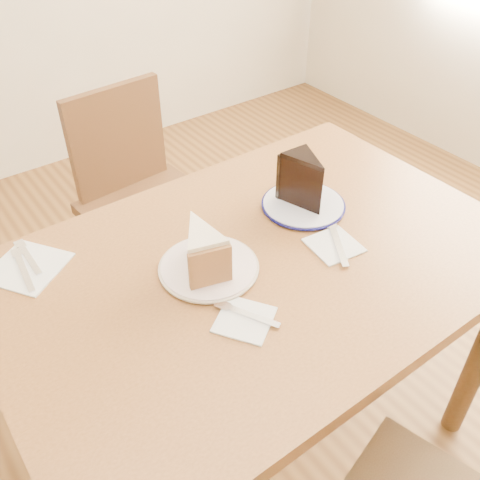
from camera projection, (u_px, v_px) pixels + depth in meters
The scene contains 14 objects.
ground at pixel (254, 437), 1.69m from camera, with size 4.00×4.00×0.00m, color #432912.
table at pixel (259, 289), 1.28m from camera, with size 1.20×0.80×0.75m.
chair_far at pixel (144, 200), 1.89m from camera, with size 0.45×0.45×0.85m.
plate_cream at pixel (209, 267), 1.18m from camera, with size 0.21×0.21×0.01m, color white.
plate_navy at pixel (303, 205), 1.37m from camera, with size 0.21×0.21×0.01m, color white.
carrot_cake at pixel (201, 248), 1.16m from camera, with size 0.09×0.13×0.09m, color beige, non-canonical shape.
chocolate_cake at pixel (306, 184), 1.32m from camera, with size 0.08×0.12×0.12m, color black, non-canonical shape.
napkin_cream at pixel (244, 320), 1.07m from camera, with size 0.11×0.11×0.00m, color white.
napkin_navy at pixel (334, 245), 1.25m from camera, with size 0.11×0.11×0.00m, color white.
napkin_spare at pixel (28, 267), 1.19m from camera, with size 0.15×0.15×0.00m, color white.
fork_cream at pixel (248, 314), 1.07m from camera, with size 0.01×0.14×0.00m, color silver.
knife_navy at pixel (338, 243), 1.25m from camera, with size 0.02×0.17×0.00m, color silver.
fork_spare at pixel (28, 257), 1.21m from camera, with size 0.01×0.14×0.00m, color silver.
knife_spare at pixel (23, 270), 1.18m from camera, with size 0.01×0.16×0.00m, color silver.
Camera 1 is at (-0.58, -0.71, 1.55)m, focal length 40.00 mm.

